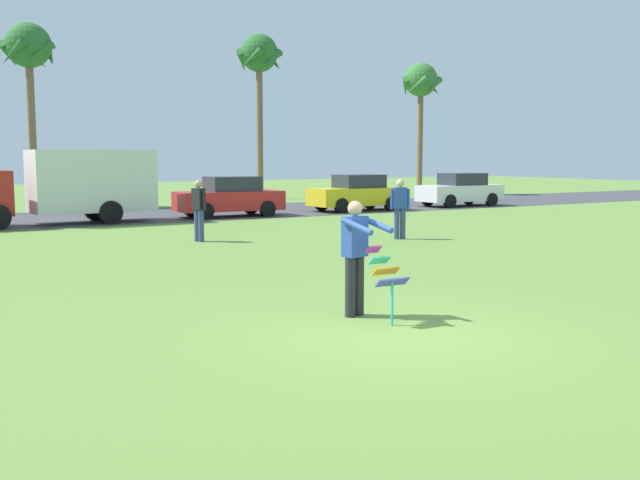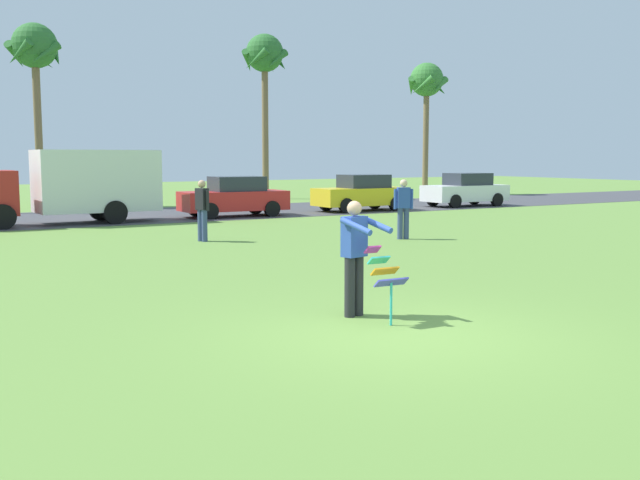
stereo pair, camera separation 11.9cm
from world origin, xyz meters
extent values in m
plane|color=olive|center=(0.00, 0.00, 0.00)|extent=(120.00, 120.00, 0.00)
cube|color=#424247|center=(0.00, 21.45, 0.01)|extent=(120.00, 8.00, 0.01)
cylinder|color=#26262B|center=(0.21, 1.28, 0.45)|extent=(0.16, 0.16, 0.90)
cylinder|color=#26262B|center=(0.04, 1.24, 0.45)|extent=(0.16, 0.16, 0.90)
cube|color=#2D4CA5|center=(0.12, 1.26, 1.20)|extent=(0.40, 0.29, 0.60)
sphere|color=tan|center=(0.12, 1.26, 1.62)|extent=(0.22, 0.22, 0.22)
cylinder|color=#2D4CA5|center=(0.39, 1.07, 1.38)|extent=(0.22, 0.59, 0.24)
cylinder|color=#2D4CA5|center=(-0.04, 0.97, 1.38)|extent=(0.22, 0.59, 0.24)
cube|color=#D83399|center=(0.25, 0.97, 1.03)|extent=(0.23, 0.15, 0.12)
cube|color=#33BFBF|center=(0.25, 0.81, 0.89)|extent=(0.32, 0.15, 0.12)
cube|color=orange|center=(0.24, 0.64, 0.76)|extent=(0.42, 0.15, 0.12)
cube|color=#4C4CCC|center=(0.24, 0.48, 0.62)|extent=(0.52, 0.16, 0.12)
cylinder|color=#33BFBF|center=(0.24, 0.48, 0.31)|extent=(0.04, 0.04, 0.62)
cube|color=silver|center=(0.68, 19.07, 1.52)|extent=(4.26, 2.13, 2.20)
cylinder|color=black|center=(-2.64, 18.05, 0.42)|extent=(0.85, 0.31, 0.84)
cylinder|color=black|center=(1.07, 18.16, 0.42)|extent=(0.85, 0.31, 0.84)
cylinder|color=black|center=(1.01, 20.00, 0.42)|extent=(0.85, 0.31, 0.84)
cube|color=red|center=(6.02, 19.05, 0.64)|extent=(4.24, 1.81, 0.76)
cube|color=#282D38|center=(6.17, 19.04, 1.30)|extent=(2.05, 1.44, 0.60)
cylinder|color=black|center=(4.70, 18.27, 0.32)|extent=(0.65, 0.24, 0.64)
cylinder|color=black|center=(4.74, 19.89, 0.32)|extent=(0.65, 0.24, 0.64)
cylinder|color=black|center=(7.31, 18.21, 0.32)|extent=(0.65, 0.24, 0.64)
cylinder|color=black|center=(7.35, 19.82, 0.32)|extent=(0.65, 0.24, 0.64)
cube|color=yellow|center=(12.12, 19.05, 0.64)|extent=(4.21, 1.71, 0.76)
cube|color=#282D38|center=(12.27, 19.05, 1.30)|extent=(2.02, 1.40, 0.60)
cylinder|color=black|center=(10.82, 18.24, 0.32)|extent=(0.64, 0.22, 0.64)
cylinder|color=black|center=(10.82, 19.85, 0.32)|extent=(0.64, 0.22, 0.64)
cylinder|color=black|center=(13.43, 18.25, 0.32)|extent=(0.64, 0.22, 0.64)
cylinder|color=black|center=(13.42, 19.86, 0.32)|extent=(0.64, 0.22, 0.64)
cube|color=white|center=(18.15, 19.05, 0.64)|extent=(4.22, 1.76, 0.76)
cube|color=#282D38|center=(18.30, 19.05, 1.30)|extent=(2.04, 1.42, 0.60)
cylinder|color=black|center=(16.84, 18.26, 0.32)|extent=(0.64, 0.23, 0.64)
cylinder|color=black|center=(16.86, 19.87, 0.32)|extent=(0.64, 0.23, 0.64)
cylinder|color=black|center=(19.45, 18.22, 0.32)|extent=(0.64, 0.23, 0.64)
cylinder|color=black|center=(19.47, 19.84, 0.32)|extent=(0.64, 0.23, 0.64)
cylinder|color=brown|center=(0.50, 29.34, 3.69)|extent=(0.36, 0.36, 7.38)
sphere|color=#2D6B2D|center=(0.50, 29.34, 7.58)|extent=(2.10, 2.10, 2.10)
cone|color=#2D6B2D|center=(1.45, 29.34, 7.13)|extent=(0.44, 1.56, 1.28)
cone|color=#2D6B2D|center=(0.79, 30.24, 7.13)|extent=(1.62, 0.90, 1.28)
cone|color=#2D6B2D|center=(-0.27, 29.89, 7.13)|extent=(1.27, 1.52, 1.28)
cone|color=#2D6B2D|center=(-0.27, 28.78, 7.13)|extent=(1.27, 1.52, 1.28)
cone|color=#2D6B2D|center=(0.79, 28.43, 7.13)|extent=(1.62, 0.90, 1.28)
cylinder|color=brown|center=(12.71, 29.69, 3.97)|extent=(0.36, 0.36, 7.94)
sphere|color=#2D6B2D|center=(12.71, 29.69, 8.14)|extent=(2.10, 2.10, 2.10)
cone|color=#2D6B2D|center=(13.66, 29.69, 7.69)|extent=(0.44, 1.56, 1.28)
cone|color=#2D6B2D|center=(13.00, 30.60, 7.69)|extent=(1.62, 0.90, 1.28)
cone|color=#2D6B2D|center=(11.94, 30.25, 7.69)|extent=(1.27, 1.52, 1.28)
cone|color=#2D6B2D|center=(11.94, 29.14, 7.69)|extent=(1.27, 1.52, 1.28)
cone|color=#2D6B2D|center=(13.00, 28.79, 7.69)|extent=(1.62, 0.90, 1.28)
cylinder|color=brown|center=(23.75, 29.10, 3.50)|extent=(0.36, 0.36, 7.00)
sphere|color=#387A33|center=(23.75, 29.10, 7.20)|extent=(2.10, 2.10, 2.10)
cone|color=#387A33|center=(24.70, 29.10, 6.75)|extent=(0.44, 1.56, 1.28)
cone|color=#387A33|center=(24.04, 30.00, 6.75)|extent=(1.62, 0.90, 1.28)
cone|color=#387A33|center=(22.98, 29.66, 6.75)|extent=(1.27, 1.52, 1.28)
cone|color=#387A33|center=(22.98, 28.54, 6.75)|extent=(1.27, 1.52, 1.28)
cone|color=#387A33|center=(24.04, 28.20, 6.75)|extent=(1.62, 0.90, 1.28)
cylinder|color=#384772|center=(7.08, 9.14, 0.45)|extent=(0.16, 0.16, 0.90)
cylinder|color=#384772|center=(6.92, 9.21, 0.45)|extent=(0.16, 0.16, 0.90)
cube|color=#2D4CA5|center=(7.00, 9.17, 1.20)|extent=(0.42, 0.35, 0.60)
sphere|color=beige|center=(7.00, 9.17, 1.62)|extent=(0.22, 0.22, 0.22)
cylinder|color=#2D4CA5|center=(7.22, 9.08, 1.17)|extent=(0.09, 0.09, 0.58)
cylinder|color=#2D4CA5|center=(6.78, 9.27, 1.17)|extent=(0.09, 0.09, 0.58)
cylinder|color=#384772|center=(1.75, 11.67, 0.45)|extent=(0.16, 0.16, 0.90)
cylinder|color=#384772|center=(1.80, 11.50, 0.45)|extent=(0.16, 0.16, 0.90)
cube|color=black|center=(1.77, 11.59, 1.20)|extent=(0.31, 0.41, 0.60)
sphere|color=tan|center=(1.77, 11.59, 1.62)|extent=(0.22, 0.22, 0.22)
cylinder|color=black|center=(1.71, 11.82, 1.17)|extent=(0.09, 0.09, 0.58)
cylinder|color=black|center=(1.84, 11.36, 1.17)|extent=(0.09, 0.09, 0.58)
camera|label=1|loc=(-5.88, -7.67, 2.37)|focal=41.00mm
camera|label=2|loc=(-5.77, -7.74, 2.37)|focal=41.00mm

